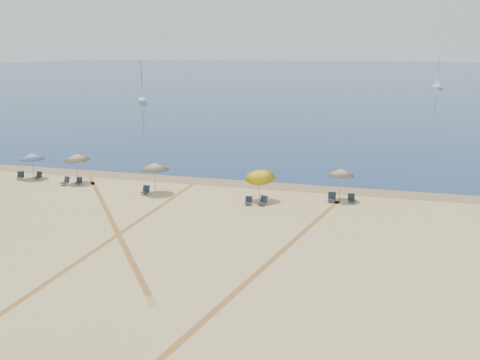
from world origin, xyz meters
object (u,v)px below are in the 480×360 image
object	(u,v)px
umbrella_0	(32,156)
umbrella_4	(341,172)
umbrella_2	(154,166)
sailboat_0	(437,79)
chair_2	(66,181)
chair_3	(79,181)
umbrella_1	(77,157)
chair_8	(352,199)
chair_5	(249,201)
chair_0	(20,176)
chair_7	(332,198)
chair_6	(263,201)
sailboat_2	(142,90)
umbrella_3	(260,174)
chair_4	(146,190)

from	to	relation	value
umbrella_0	umbrella_4	distance (m)	26.97
umbrella_2	sailboat_0	distance (m)	127.99
chair_2	chair_3	bearing A→B (deg)	40.08
umbrella_1	umbrella_4	xyz separation A→B (m)	(22.25, 0.54, -0.09)
umbrella_1	chair_8	size ratio (longest dim) A/B	3.51
umbrella_0	umbrella_1	size ratio (longest dim) A/B	0.89
umbrella_0	sailboat_0	bearing A→B (deg)	70.77
chair_2	sailboat_0	size ratio (longest dim) A/B	0.10
umbrella_4	chair_5	xyz separation A→B (m)	(-6.37, -3.22, -1.88)
umbrella_0	chair_0	world-z (taller)	umbrella_0
umbrella_0	umbrella_1	xyz separation A→B (m)	(4.72, -0.34, 0.27)
chair_0	chair_7	size ratio (longest dim) A/B	1.16
umbrella_2	chair_6	bearing A→B (deg)	-7.35
chair_5	sailboat_0	bearing A→B (deg)	74.18
chair_6	chair_5	bearing A→B (deg)	-150.56
chair_0	umbrella_2	bearing A→B (deg)	-26.90
umbrella_0	chair_7	distance (m)	26.52
umbrella_1	umbrella_2	xyz separation A→B (m)	(7.79, -1.32, -0.09)
chair_2	chair_8	xyz separation A→B (m)	(23.75, 1.07, -0.03)
umbrella_0	sailboat_2	bearing A→B (deg)	107.19
umbrella_3	chair_6	world-z (taller)	umbrella_3
umbrella_3	chair_3	size ratio (longest dim) A/B	3.94
umbrella_1	chair_8	distance (m)	23.27
chair_5	chair_7	bearing A→B (deg)	16.62
chair_3	chair_4	world-z (taller)	chair_4
umbrella_1	chair_4	distance (m)	7.76
umbrella_0	chair_8	distance (m)	27.96
chair_4	chair_8	size ratio (longest dim) A/B	0.93
umbrella_1	umbrella_2	world-z (taller)	umbrella_1
umbrella_1	chair_5	bearing A→B (deg)	-9.59
umbrella_0	chair_5	world-z (taller)	umbrella_0
umbrella_3	chair_5	size ratio (longest dim) A/B	4.07
chair_7	chair_8	xyz separation A→B (m)	(1.44, 0.28, -0.03)
chair_4	sailboat_2	xyz separation A→B (m)	(-32.17, 67.65, 2.28)
umbrella_1	chair_3	bearing A→B (deg)	-54.74
umbrella_4	umbrella_0	bearing A→B (deg)	-179.57
umbrella_1	sailboat_0	xyz separation A→B (m)	(38.07, 123.03, 0.25)
umbrella_0	sailboat_2	distance (m)	68.38
chair_3	chair_8	distance (m)	22.75
chair_7	chair_2	bearing A→B (deg)	178.41
umbrella_3	chair_0	world-z (taller)	umbrella_3
chair_3	chair_8	world-z (taller)	chair_8
chair_7	sailboat_0	bearing A→B (deg)	78.82
chair_7	chair_5	bearing A→B (deg)	-161.21
umbrella_3	sailboat_2	world-z (taller)	sailboat_2
umbrella_3	chair_4	world-z (taller)	umbrella_3
sailboat_0	umbrella_1	bearing A→B (deg)	-124.16
chair_4	chair_8	distance (m)	16.07
umbrella_4	sailboat_0	size ratio (longest dim) A/B	0.30
chair_7	chair_8	bearing A→B (deg)	7.27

